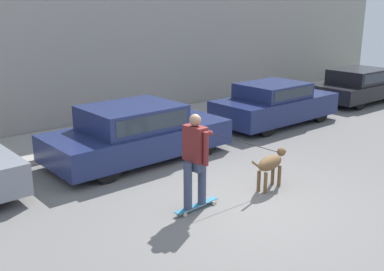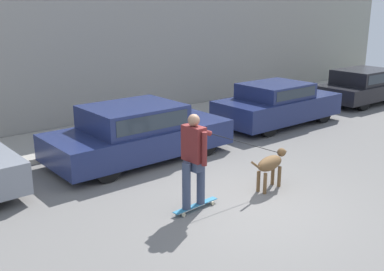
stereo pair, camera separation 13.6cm
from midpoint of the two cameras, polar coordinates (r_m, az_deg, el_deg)
ground_plane at (r=8.18m, az=6.29°, el=-8.74°), size 36.00×36.00×0.00m
back_wall at (r=13.10m, az=-15.80°, el=11.16°), size 32.00×0.30×4.87m
sidewalk_curb at (r=12.37m, az=-12.47°, el=-0.05°), size 30.00×2.23×0.13m
parked_car_1 at (r=10.37m, az=-6.50°, el=0.28°), size 4.27×1.87×1.29m
parked_car_2 at (r=13.66m, az=11.09°, el=3.90°), size 4.02×1.78×1.26m
parked_car_3 at (r=17.71m, az=21.25°, el=5.86°), size 4.00×1.79×1.24m
dog at (r=8.79m, az=10.38°, el=-3.61°), size 1.14×0.36×0.74m
skateboarder at (r=7.57m, az=0.83°, el=-2.73°), size 2.57×0.60×1.72m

